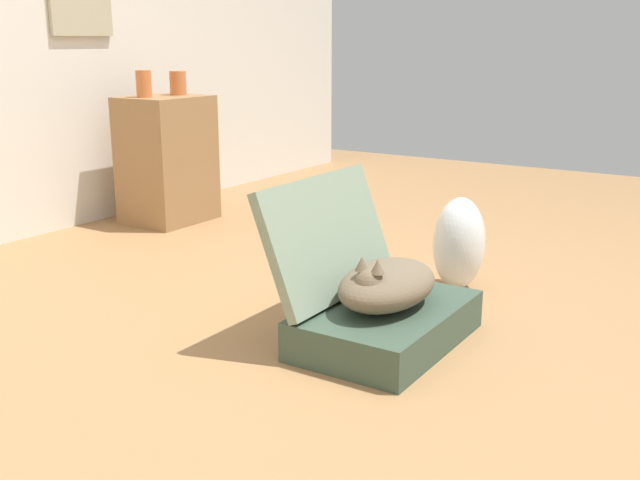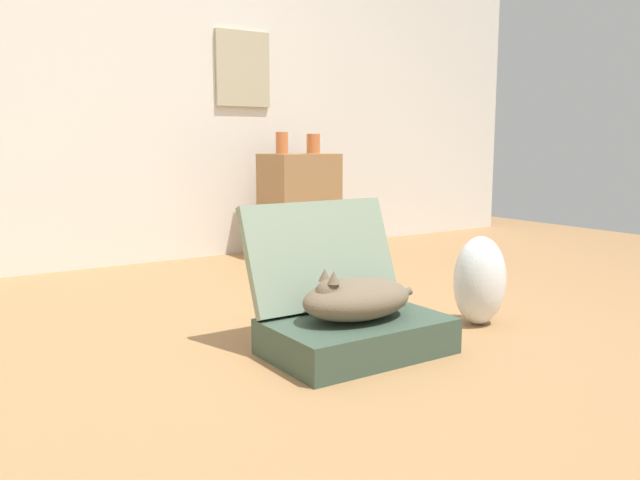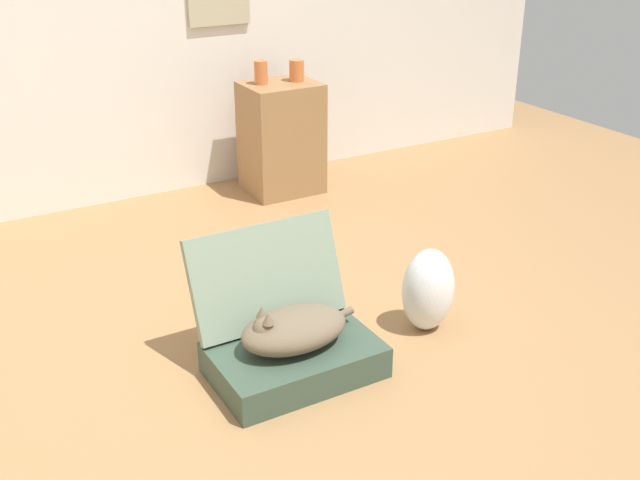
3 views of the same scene
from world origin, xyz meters
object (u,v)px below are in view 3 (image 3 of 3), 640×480
(plastic_bag_white, at_px, (428,290))
(vase_short, at_px, (297,70))
(suitcase_base, at_px, (294,360))
(vase_tall, at_px, (261,72))
(side_table, at_px, (281,138))
(cat, at_px, (292,329))

(plastic_bag_white, relative_size, vase_short, 2.92)
(suitcase_base, height_order, plastic_bag_white, plastic_bag_white)
(plastic_bag_white, bearing_deg, vase_tall, 86.25)
(vase_tall, height_order, vase_short, vase_tall)
(side_table, bearing_deg, vase_short, -1.46)
(suitcase_base, height_order, vase_tall, vase_tall)
(cat, xyz_separation_m, vase_tall, (0.80, 1.90, 0.56))
(plastic_bag_white, bearing_deg, cat, -177.90)
(suitcase_base, distance_m, cat, 0.14)
(plastic_bag_white, bearing_deg, vase_short, 79.27)
(plastic_bag_white, relative_size, side_table, 0.55)
(cat, height_order, side_table, side_table)
(side_table, relative_size, vase_short, 5.32)
(cat, relative_size, vase_short, 3.96)
(cat, distance_m, vase_short, 2.20)
(vase_tall, bearing_deg, cat, -112.97)
(vase_short, bearing_deg, side_table, 178.54)
(plastic_bag_white, xyz_separation_m, side_table, (0.24, 1.84, 0.16))
(suitcase_base, xyz_separation_m, plastic_bag_white, (0.68, 0.03, 0.12))
(side_table, xyz_separation_m, vase_tall, (-0.11, 0.03, 0.42))
(cat, xyz_separation_m, vase_short, (1.03, 1.86, 0.55))
(suitcase_base, distance_m, plastic_bag_white, 0.69)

